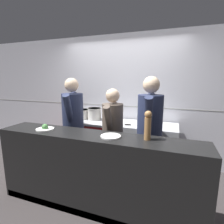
{
  "coord_description": "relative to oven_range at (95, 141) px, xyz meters",
  "views": [
    {
      "loc": [
        1.04,
        -2.18,
        1.72
      ],
      "look_at": [
        0.04,
        0.61,
        1.15
      ],
      "focal_mm": 28.0,
      "sensor_mm": 36.0,
      "label": 1
    }
  ],
  "objects": [
    {
      "name": "pepper_mill",
      "position": [
        1.23,
        -1.19,
        0.76
      ],
      "size": [
        0.08,
        0.08,
        0.34
      ],
      "color": "#AD7A47",
      "rests_on": "pass_counter"
    },
    {
      "name": "prep_counter",
      "position": [
        1.04,
        -0.0,
        -0.01
      ],
      "size": [
        1.14,
        0.65,
        0.89
      ],
      "color": "#B7BABF",
      "rests_on": "ground_plane"
    },
    {
      "name": "stock_pot",
      "position": [
        -0.29,
        0.03,
        0.55
      ],
      "size": [
        0.29,
        0.29,
        0.19
      ],
      "color": "beige",
      "rests_on": "oven_range"
    },
    {
      "name": "wall_back_tiled",
      "position": [
        0.46,
        0.4,
        0.85
      ],
      "size": [
        8.0,
        0.06,
        2.6
      ],
      "color": "silver",
      "rests_on": "ground_plane"
    },
    {
      "name": "pass_counter",
      "position": [
        0.58,
        -1.24,
        0.06
      ],
      "size": [
        2.7,
        0.45,
        1.03
      ],
      "color": "black",
      "rests_on": "ground_plane"
    },
    {
      "name": "plated_dish_main",
      "position": [
        -0.15,
        -1.27,
        0.6
      ],
      "size": [
        0.24,
        0.24,
        0.08
      ],
      "color": "white",
      "rests_on": "pass_counter"
    },
    {
      "name": "sauce_pot",
      "position": [
        -0.02,
        0.03,
        0.57
      ],
      "size": [
        0.29,
        0.29,
        0.24
      ],
      "color": "beige",
      "rests_on": "oven_range"
    },
    {
      "name": "mixing_bowl_steel",
      "position": [
        1.18,
        -0.0,
        0.49
      ],
      "size": [
        0.27,
        0.27,
        0.1
      ],
      "color": "#B7BABF",
      "rests_on": "prep_counter"
    },
    {
      "name": "chef_line",
      "position": [
        1.19,
        -0.68,
        0.53
      ],
      "size": [
        0.38,
        0.77,
        1.75
      ],
      "rotation": [
        0.0,
        0.0,
        0.06
      ],
      "color": "black",
      "rests_on": "ground_plane"
    },
    {
      "name": "chefs_knife",
      "position": [
        0.81,
        -0.14,
        0.45
      ],
      "size": [
        0.34,
        0.07,
        0.02
      ],
      "color": "#B7BABF",
      "rests_on": "prep_counter"
    },
    {
      "name": "ground_plane",
      "position": [
        0.46,
        -0.95,
        -0.45
      ],
      "size": [
        14.0,
        14.0,
        0.0
      ],
      "primitive_type": "plane",
      "color": "#383333"
    },
    {
      "name": "chef_head_cook",
      "position": [
        -0.1,
        -0.65,
        0.52
      ],
      "size": [
        0.44,
        0.75,
        1.73
      ],
      "rotation": [
        0.0,
        0.0,
        0.29
      ],
      "color": "black",
      "rests_on": "ground_plane"
    },
    {
      "name": "plated_dish_appetiser",
      "position": [
        0.8,
        -1.25,
        0.59
      ],
      "size": [
        0.25,
        0.25,
        0.02
      ],
      "color": "white",
      "rests_on": "pass_counter"
    },
    {
      "name": "braising_pot",
      "position": [
        0.29,
        0.06,
        0.53
      ],
      "size": [
        0.29,
        0.29,
        0.17
      ],
      "color": "beige",
      "rests_on": "oven_range"
    },
    {
      "name": "chef_sous",
      "position": [
        0.63,
        -0.69,
        0.43
      ],
      "size": [
        0.34,
        0.69,
        1.58
      ],
      "rotation": [
        0.0,
        0.0,
        0.06
      ],
      "color": "black",
      "rests_on": "ground_plane"
    },
    {
      "name": "oven_range",
      "position": [
        0.0,
        0.0,
        0.0
      ],
      "size": [
        0.91,
        0.71,
        0.89
      ],
      "color": "maroon",
      "rests_on": "ground_plane"
    }
  ]
}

